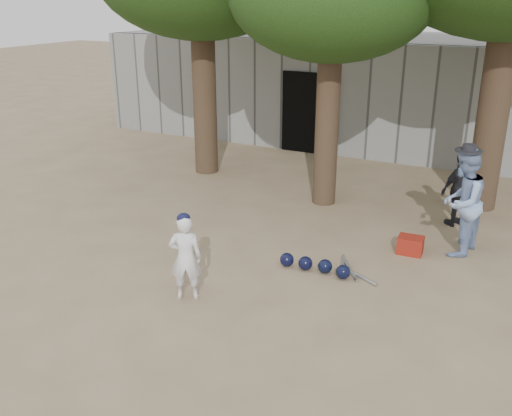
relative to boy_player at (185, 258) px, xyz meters
The scene contains 8 objects.
ground 0.87m from the boy_player, 114.58° to the left, with size 70.00×70.00×0.00m, color #937C5E.
boy_player is the anchor object (origin of this frame).
spectator_blue 4.71m from the boy_player, 45.99° to the left, with size 0.90×0.70×1.84m, color #8AA5D5.
spectator_dark 5.61m from the boy_player, 56.73° to the left, with size 0.84×0.35×1.43m, color black.
red_bag 3.98m from the boy_player, 49.37° to the left, with size 0.42×0.32×0.30m, color #A22115.
back_building 10.90m from the boy_player, 91.28° to the left, with size 16.00×5.24×3.00m.
helmet_row 2.18m from the boy_player, 49.65° to the left, with size 1.19×0.29×0.23m.
bat_pile 2.73m from the boy_player, 44.38° to the left, with size 0.83×0.79×0.06m.
Camera 1 is at (4.46, -6.64, 4.20)m, focal length 40.00 mm.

